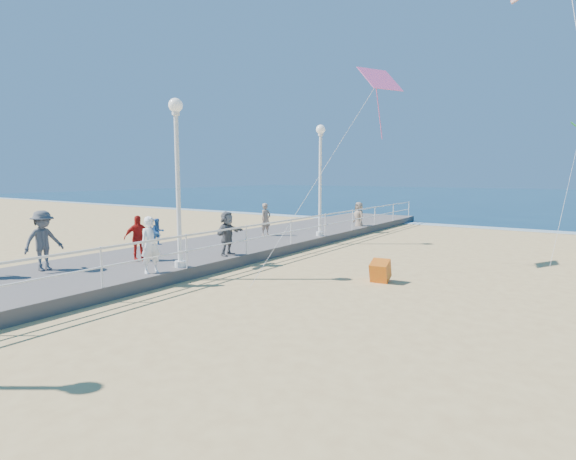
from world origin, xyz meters
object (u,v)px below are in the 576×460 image
Objects in this scene: spectator_2 at (43,241)px; spectator_6 at (266,219)px; box_kite at (380,273)px; woman_holding_toddler at (151,245)px; spectator_3 at (138,238)px; toddler_held at (158,232)px; beach_walker_c at (359,217)px; lamp_post_far at (320,168)px; lamp_post_mid at (177,165)px; spectator_5 at (227,233)px.

spectator_2 reaches higher than spectator_6.
box_kite is at bearing -56.57° from spectator_2.
woman_holding_toddler reaches higher than spectator_3.
toddler_held is 0.45× the size of beach_walker_c.
toddler_held is at bearing -148.55° from box_kite.
woman_holding_toddler reaches higher than beach_walker_c.
lamp_post_far reaches higher than spectator_6.
spectator_2 is 10.38m from spectator_6.
lamp_post_mid is 8.87× the size of box_kite.
lamp_post_far reaches higher than beach_walker_c.
toddler_held is 3.70m from spectator_2.
toddler_held is (0.10, -0.94, -2.01)m from lamp_post_mid.
woman_holding_toddler is 0.92× the size of spectator_2.
box_kite is (7.78, -4.40, -0.89)m from spectator_6.
woman_holding_toddler is 3.57m from spectator_5.
toddler_held reaches higher than spectator_6.
toddler_held is 2.36m from spectator_3.
spectator_6 is at bearing -5.86° from spectator_2.
woman_holding_toddler is 9.00m from spectator_6.
woman_holding_toddler is 2.24m from spectator_3.
spectator_5 is at bearing -11.73° from spectator_3.
spectator_6 is at bearing 26.26° from spectator_3.
woman_holding_toddler is 2.87× the size of box_kite.
spectator_3 is (-2.04, -9.05, -2.47)m from lamp_post_far.
toddler_held is at bearing -89.42° from lamp_post_far.
lamp_post_mid is 6.56× the size of toddler_held.
spectator_5 is 2.73× the size of box_kite.
lamp_post_mid is 3.48m from spectator_5.
lamp_post_mid is 9.00m from lamp_post_far.
spectator_5 is at bearing 18.93° from woman_holding_toddler.
lamp_post_far is at bearing 90.00° from lamp_post_mid.
spectator_6 is (-2.26, 7.64, -2.47)m from lamp_post_mid.
lamp_post_far reaches higher than toddler_held.
toddler_held is at bearing -153.94° from spectator_6.
toddler_held is 8.91m from spectator_6.
spectator_6 is 2.64× the size of box_kite.
box_kite is (8.66, 5.94, -1.04)m from spectator_2.
toddler_held is 1.35× the size of box_kite.
toddler_held is at bearing -52.51° from beach_walker_c.
spectator_6 reaches higher than spectator_3.
spectator_5 is 1.03× the size of spectator_6.
woman_holding_toddler is 15.10m from beach_walker_c.
lamp_post_mid is 3.20m from spectator_3.
lamp_post_mid is 14.27m from beach_walker_c.
spectator_5 is 0.92× the size of beach_walker_c.
box_kite is at bearing -108.82° from spectator_6.
box_kite is (5.42, 4.17, -1.36)m from toddler_held.
woman_holding_toddler is at bearing 174.85° from spectator_5.
box_kite is at bearing -41.92° from spectator_3.
lamp_post_mid is 2.64m from woman_holding_toddler.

